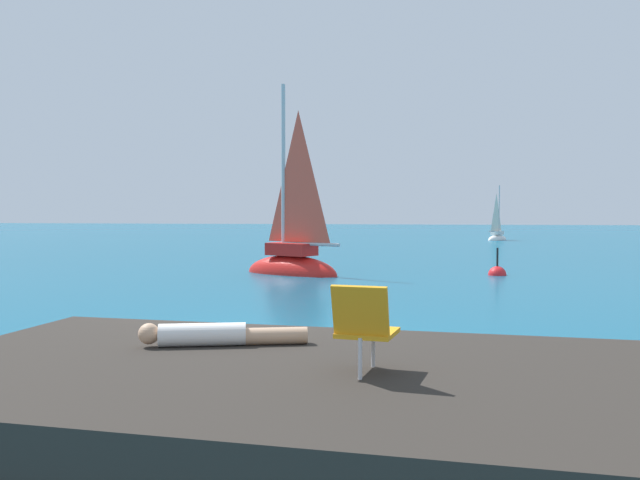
% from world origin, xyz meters
% --- Properties ---
extents(ground_plane, '(160.00, 160.00, 0.00)m').
position_xyz_m(ground_plane, '(0.00, 0.00, 0.00)').
color(ground_plane, '#0F5675').
extents(shore_ledge, '(8.30, 4.81, 0.62)m').
position_xyz_m(shore_ledge, '(1.32, -3.97, 0.31)').
color(shore_ledge, '#2D2823').
rests_on(shore_ledge, ground).
extents(boulder_seaward, '(1.51, 1.41, 0.69)m').
position_xyz_m(boulder_seaward, '(-1.26, -1.58, 0.00)').
color(boulder_seaward, '#2F2923').
rests_on(boulder_seaward, ground).
extents(boulder_inland, '(1.47, 1.34, 0.91)m').
position_xyz_m(boulder_inland, '(1.23, -2.16, 0.00)').
color(boulder_inland, '#2E2B23').
rests_on(boulder_inland, ground).
extents(sailboat_near, '(3.60, 2.65, 6.56)m').
position_xyz_m(sailboat_near, '(-1.90, 11.00, 0.36)').
color(sailboat_near, red).
rests_on(sailboat_near, ground).
extents(sailboat_far, '(1.75, 2.12, 3.96)m').
position_xyz_m(sailboat_far, '(7.04, 35.85, 0.21)').
color(sailboat_far, white).
rests_on(sailboat_far, ground).
extents(person_sunbather, '(1.73, 0.62, 0.25)m').
position_xyz_m(person_sunbather, '(-0.00, -3.15, 0.73)').
color(person_sunbather, white).
rests_on(person_sunbather, shore_ledge).
extents(beach_chair, '(0.57, 0.67, 0.80)m').
position_xyz_m(beach_chair, '(1.65, -4.19, 1.06)').
color(beach_chair, orange).
rests_on(beach_chair, shore_ledge).
extents(marker_buoy, '(0.56, 0.56, 1.13)m').
position_xyz_m(marker_buoy, '(4.46, 11.58, 0.01)').
color(marker_buoy, red).
rests_on(marker_buoy, ground).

